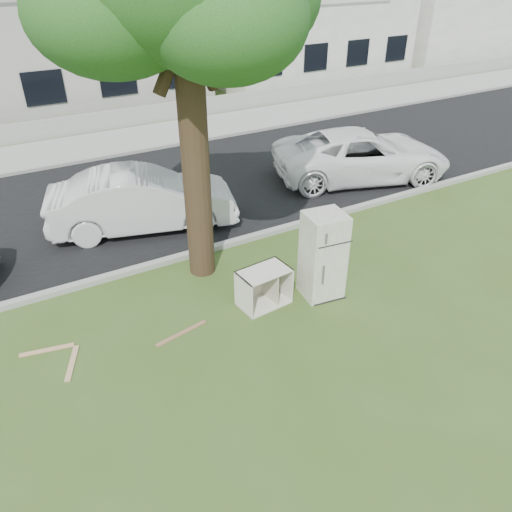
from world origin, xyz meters
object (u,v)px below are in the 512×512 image
cabinet (264,287)px  car_center (143,200)px  fridge (323,256)px  car_right (362,155)px

cabinet → car_center: size_ratio=0.22×
fridge → car_center: size_ratio=0.40×
cabinet → car_right: size_ratio=0.19×
cabinet → car_center: bearing=97.9°
fridge → car_right: (4.55, 4.29, -0.17)m
fridge → car_right: 6.26m
car_center → cabinet: bearing=-151.6°
fridge → cabinet: bearing=174.2°
car_center → car_right: car_center is taller
fridge → cabinet: 1.29m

